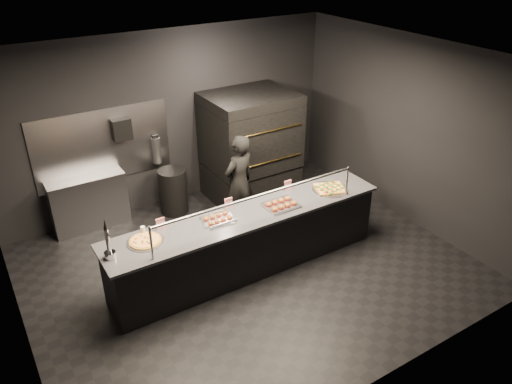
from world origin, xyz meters
TOP-DOWN VIEW (x-y plane):
  - room at (-0.02, 0.05)m, footprint 6.04×6.00m
  - service_counter at (0.00, -0.00)m, footprint 4.10×0.78m
  - pizza_oven at (1.20, 1.90)m, footprint 1.50×1.23m
  - prep_shelf at (-1.60, 2.32)m, footprint 1.20×0.35m
  - towel_dispenser at (-0.90, 2.39)m, footprint 0.30×0.20m
  - fire_extinguisher at (-0.35, 2.40)m, footprint 0.14×0.14m
  - beer_tap at (-1.92, -0.01)m, footprint 0.14×0.20m
  - round_pizza at (-1.45, 0.08)m, footprint 0.47×0.47m
  - slider_tray_a at (-0.44, 0.05)m, footprint 0.48×0.41m
  - slider_tray_b at (0.50, -0.08)m, footprint 0.49×0.37m
  - square_pizza at (1.40, -0.07)m, footprint 0.54×0.54m
  - condiment_jar at (-1.37, 0.28)m, footprint 0.15×0.06m
  - tent_cards at (-0.15, 0.28)m, footprint 2.15×0.04m
  - trash_bin at (-0.25, 2.06)m, footprint 0.48×0.48m
  - worker at (0.48, 1.06)m, footprint 0.66×0.52m

SIDE VIEW (x-z plane):
  - trash_bin at x=-0.25m, z-range 0.00..0.79m
  - prep_shelf at x=-1.60m, z-range 0.00..0.90m
  - service_counter at x=0.00m, z-range -0.22..1.15m
  - worker at x=0.48m, z-range 0.00..1.60m
  - round_pizza at x=-1.45m, z-range 0.92..0.95m
  - square_pizza at x=1.40m, z-range 0.92..0.96m
  - slider_tray_a at x=-0.44m, z-range 0.91..0.98m
  - slider_tray_b at x=0.50m, z-range 0.91..0.99m
  - pizza_oven at x=1.20m, z-range 0.01..1.92m
  - condiment_jar at x=-1.37m, z-range 0.92..1.02m
  - tent_cards at x=-0.15m, z-range 0.92..1.07m
  - fire_extinguisher at x=-0.35m, z-range 0.81..1.31m
  - beer_tap at x=-1.92m, z-range 0.80..1.34m
  - room at x=-0.02m, z-range 0.00..3.00m
  - towel_dispenser at x=-0.90m, z-range 1.38..1.73m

